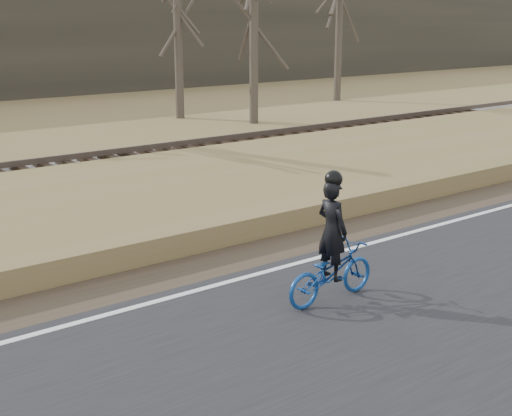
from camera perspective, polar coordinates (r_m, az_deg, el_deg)
ground at (r=11.90m, az=1.97°, el=-5.52°), size 120.00×120.00×0.00m
road at (r=10.23m, az=11.02°, el=-9.19°), size 120.00×6.00×0.06m
edge_line at (r=12.02m, az=1.36°, el=-4.97°), size 120.00×0.12×0.01m
shoulder at (r=12.78m, az=-1.46°, el=-3.93°), size 120.00×1.60×0.04m
embankment at (r=15.14m, az=-8.17°, el=-0.23°), size 120.00×5.00×0.44m
ballast at (r=18.46m, az=-14.02°, el=2.27°), size 120.00×3.00×0.45m
railroad at (r=18.40m, az=-14.08°, el=3.19°), size 120.00×2.40×0.29m
cyclist at (r=10.65m, az=6.04°, el=-4.20°), size 1.68×0.62×1.99m
bare_tree_center at (r=30.27m, az=-6.28°, el=14.26°), size 0.36×0.36×7.54m
bare_tree_right at (r=28.61m, az=-0.18°, el=14.99°), size 0.36×0.36×8.23m
bare_tree_far_right at (r=36.82m, az=6.71°, el=15.62°), size 0.36×0.36×9.11m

